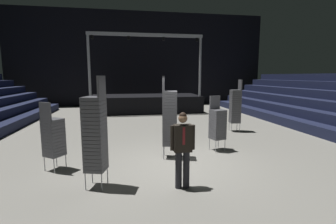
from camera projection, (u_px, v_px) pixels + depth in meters
name	position (u px, v px, depth m)	size (l,w,h in m)	color
ground_plane	(175.00, 164.00, 7.32)	(22.00, 30.00, 0.10)	gray
arena_end_wall	(141.00, 59.00, 21.35)	(22.00, 0.30, 8.00)	black
stage_riser	(145.00, 103.00, 17.80)	(7.73, 3.51, 5.26)	black
man_with_tie	(183.00, 146.00, 5.52)	(0.57, 0.24, 1.76)	black
chair_stack_front_left	(217.00, 123.00, 8.41)	(0.54, 0.54, 1.88)	#B2B5BA
chair_stack_mid_left	(235.00, 106.00, 11.30)	(0.49, 0.49, 2.39)	#B2B5BA
chair_stack_mid_right	(53.00, 136.00, 6.60)	(0.62, 0.62, 1.88)	#B2B5BA
chair_stack_mid_centre	(170.00, 117.00, 7.60)	(0.52, 0.52, 2.56)	#B2B5BA
chair_stack_rear_left	(95.00, 133.00, 5.52)	(0.54, 0.54, 2.56)	#B2B5BA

